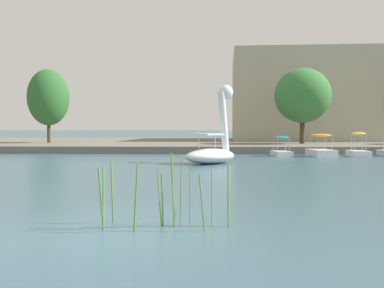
{
  "coord_description": "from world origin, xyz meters",
  "views": [
    {
      "loc": [
        1.99,
        -7.22,
        1.83
      ],
      "look_at": [
        1.03,
        19.29,
        0.85
      ],
      "focal_mm": 40.74,
      "sensor_mm": 36.0,
      "label": 1
    }
  ],
  "objects_px": {
    "swan_boat": "(213,147)",
    "tree_broadleaf_behind_dock": "(48,97)",
    "pedal_boat_teal": "(281,149)",
    "tree_broadleaf_left": "(303,96)",
    "pedal_boat_yellow": "(358,150)",
    "pedal_boat_orange": "(321,149)",
    "parked_van": "(326,132)"
  },
  "relations": [
    {
      "from": "tree_broadleaf_left",
      "to": "tree_broadleaf_behind_dock",
      "type": "distance_m",
      "value": 22.19
    },
    {
      "from": "pedal_boat_orange",
      "to": "swan_boat",
      "type": "bearing_deg",
      "value": -140.82
    },
    {
      "from": "tree_broadleaf_left",
      "to": "parked_van",
      "type": "relative_size",
      "value": 1.43
    },
    {
      "from": "pedal_boat_orange",
      "to": "parked_van",
      "type": "distance_m",
      "value": 15.94
    },
    {
      "from": "pedal_boat_orange",
      "to": "pedal_boat_yellow",
      "type": "height_order",
      "value": "pedal_boat_yellow"
    },
    {
      "from": "pedal_boat_yellow",
      "to": "parked_van",
      "type": "xyz_separation_m",
      "value": [
        1.98,
        15.21,
        1.08
      ]
    },
    {
      "from": "pedal_boat_teal",
      "to": "tree_broadleaf_behind_dock",
      "type": "distance_m",
      "value": 21.83
    },
    {
      "from": "swan_boat",
      "to": "tree_broadleaf_behind_dock",
      "type": "bearing_deg",
      "value": 132.17
    },
    {
      "from": "pedal_boat_orange",
      "to": "tree_broadleaf_left",
      "type": "distance_m",
      "value": 9.62
    },
    {
      "from": "pedal_boat_yellow",
      "to": "parked_van",
      "type": "distance_m",
      "value": 15.38
    },
    {
      "from": "tree_broadleaf_behind_dock",
      "to": "parked_van",
      "type": "bearing_deg",
      "value": 11.0
    },
    {
      "from": "swan_boat",
      "to": "tree_broadleaf_left",
      "type": "distance_m",
      "value": 16.72
    },
    {
      "from": "swan_boat",
      "to": "pedal_boat_yellow",
      "type": "height_order",
      "value": "swan_boat"
    },
    {
      "from": "swan_boat",
      "to": "pedal_boat_orange",
      "type": "bearing_deg",
      "value": 39.18
    },
    {
      "from": "swan_boat",
      "to": "parked_van",
      "type": "xyz_separation_m",
      "value": [
        11.38,
        21.01,
        0.61
      ]
    },
    {
      "from": "pedal_boat_yellow",
      "to": "parked_van",
      "type": "height_order",
      "value": "parked_van"
    },
    {
      "from": "pedal_boat_teal",
      "to": "tree_broadleaf_left",
      "type": "distance_m",
      "value": 9.79
    },
    {
      "from": "swan_boat",
      "to": "pedal_boat_teal",
      "type": "height_order",
      "value": "swan_boat"
    },
    {
      "from": "pedal_boat_orange",
      "to": "pedal_boat_yellow",
      "type": "bearing_deg",
      "value": 2.06
    },
    {
      "from": "swan_boat",
      "to": "parked_van",
      "type": "height_order",
      "value": "swan_boat"
    },
    {
      "from": "pedal_boat_orange",
      "to": "parked_van",
      "type": "relative_size",
      "value": 0.57
    },
    {
      "from": "pedal_boat_teal",
      "to": "tree_broadleaf_behind_dock",
      "type": "relative_size",
      "value": 0.31
    },
    {
      "from": "pedal_boat_teal",
      "to": "tree_broadleaf_behind_dock",
      "type": "height_order",
      "value": "tree_broadleaf_behind_dock"
    },
    {
      "from": "pedal_boat_teal",
      "to": "pedal_boat_yellow",
      "type": "distance_m",
      "value": 4.87
    },
    {
      "from": "swan_boat",
      "to": "tree_broadleaf_behind_dock",
      "type": "distance_m",
      "value": 21.87
    },
    {
      "from": "tree_broadleaf_left",
      "to": "swan_boat",
      "type": "bearing_deg",
      "value": -118.01
    },
    {
      "from": "swan_boat",
      "to": "pedal_boat_orange",
      "type": "relative_size",
      "value": 1.63
    },
    {
      "from": "pedal_boat_teal",
      "to": "parked_van",
      "type": "height_order",
      "value": "parked_van"
    },
    {
      "from": "swan_boat",
      "to": "pedal_boat_yellow",
      "type": "bearing_deg",
      "value": 31.66
    },
    {
      "from": "pedal_boat_yellow",
      "to": "pedal_boat_orange",
      "type": "bearing_deg",
      "value": -177.94
    },
    {
      "from": "pedal_boat_yellow",
      "to": "tree_broadleaf_left",
      "type": "distance_m",
      "value": 9.7
    },
    {
      "from": "tree_broadleaf_left",
      "to": "tree_broadleaf_behind_dock",
      "type": "xyz_separation_m",
      "value": [
        -22.13,
        1.58,
        0.01
      ]
    }
  ]
}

